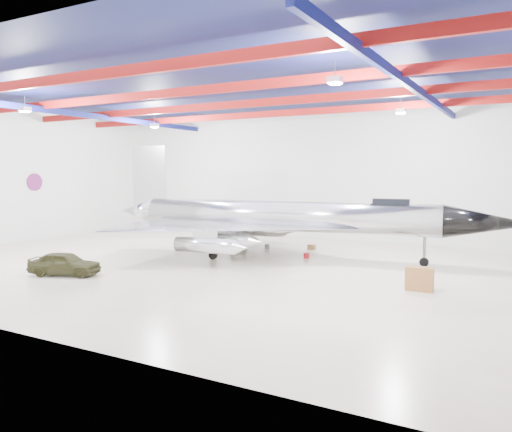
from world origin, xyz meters
The scene contains 17 objects.
floor centered at (0.00, 0.00, 0.00)m, with size 40.00×40.00×0.00m, color #B7AB91.
wall_back centered at (0.00, 15.00, 5.50)m, with size 40.00×40.00×0.00m, color silver.
wall_left centered at (-20.00, 0.00, 5.50)m, with size 30.00×30.00×0.00m, color silver.
ceiling centered at (0.00, 0.00, 11.00)m, with size 40.00×40.00×0.00m, color #0A0F38.
ceiling_structure centered at (0.00, 0.00, 10.32)m, with size 39.50×29.50×1.08m.
wall_roundel centered at (-19.94, 2.00, 5.00)m, with size 1.50×1.50×0.10m, color #B21414.
jet_aircraft centered at (2.59, 4.29, 2.57)m, with size 28.67×18.27×7.82m.
jeep centered at (-5.60, -7.09, 0.68)m, with size 1.60×3.99×1.36m, color #323319.
desk centered at (12.77, -1.19, 0.59)m, with size 1.29×0.65×1.18m, color brown.
crate_ply centered at (-6.49, 4.44, 0.18)m, with size 0.52×0.42×0.36m, color olive.
toolbox_red centered at (-4.23, 6.17, 0.18)m, with size 0.50×0.40×0.35m, color maroon.
engine_drum centered at (-0.90, 3.50, 0.19)m, with size 0.43×0.43×0.39m, color #59595B.
parts_bin centered at (3.02, 8.47, 0.19)m, with size 0.54×0.43×0.38m, color olive.
crate_small centered at (-5.57, 5.64, 0.14)m, with size 0.39×0.31×0.28m, color #59595B.
tool_chest centered at (4.18, 4.78, 0.18)m, with size 0.40×0.40×0.36m, color maroon.
oil_barrel centered at (-1.64, 5.00, 0.19)m, with size 0.53×0.43×0.37m, color olive.
spares_box centered at (-0.13, 7.21, 0.17)m, with size 0.38×0.38×0.34m, color #59595B.
Camera 1 is at (17.42, -26.27, 5.83)m, focal length 35.00 mm.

